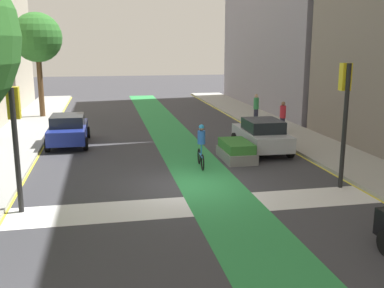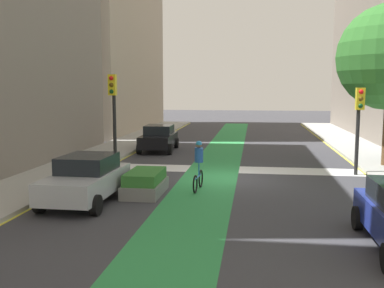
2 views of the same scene
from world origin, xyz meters
TOP-DOWN VIEW (x-y plane):
  - ground_plane at (0.00, 0.00)m, footprint 120.00×120.00m
  - bike_lane_paint at (0.84, 0.00)m, footprint 2.40×60.00m
  - crosswalk_band at (0.00, -2.00)m, footprint 12.00×1.80m
  - curb_stripe_left at (-6.00, 0.00)m, footprint 0.16×60.00m
  - sidewalk_right at (7.50, 0.00)m, footprint 3.00×60.00m
  - curb_stripe_right at (6.00, 0.00)m, footprint 0.16×60.00m
  - traffic_signal_near_right at (5.40, -1.04)m, footprint 0.35×0.52m
  - traffic_signal_near_left at (-5.52, -1.34)m, footprint 0.35×0.52m
  - car_silver_right_far at (4.51, 4.75)m, footprint 2.08×4.23m
  - car_black_right_near at (4.74, -7.79)m, footprint 2.16×4.27m
  - cyclist_in_lane at (1.02, 2.42)m, footprint 0.32×1.73m
  - median_planter at (2.84, 3.39)m, footprint 1.28×2.36m

SIDE VIEW (x-z plane):
  - ground_plane at x=0.00m, z-range 0.00..0.00m
  - crosswalk_band at x=0.00m, z-range 0.00..0.01m
  - bike_lane_paint at x=0.84m, z-range 0.00..0.01m
  - curb_stripe_left at x=-6.00m, z-range 0.00..0.01m
  - curb_stripe_right at x=6.00m, z-range 0.00..0.01m
  - sidewalk_right at x=7.50m, z-range 0.00..0.15m
  - median_planter at x=2.84m, z-range -0.02..0.83m
  - car_silver_right_far at x=4.51m, z-range 0.02..1.59m
  - car_black_right_near at x=4.74m, z-range 0.02..1.59m
  - cyclist_in_lane at x=1.02m, z-range 0.04..1.90m
  - traffic_signal_near_left at x=-5.52m, z-range 0.78..4.62m
  - traffic_signal_near_right at x=5.40m, z-range 0.88..5.32m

